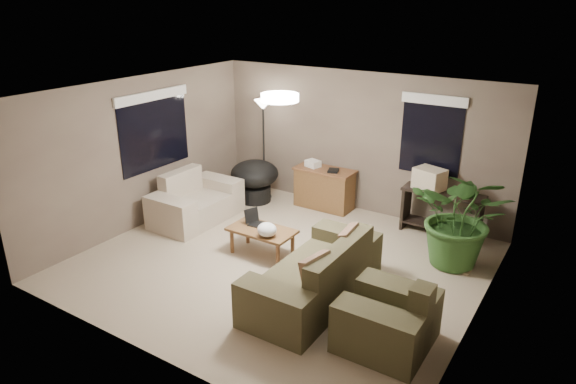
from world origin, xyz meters
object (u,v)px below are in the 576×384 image
Objects in this scene: console_table at (442,210)px; cat_scratching_post at (462,255)px; main_sofa at (317,278)px; desk at (324,188)px; coffee_table at (262,233)px; loveseat at (195,203)px; armchair at (388,321)px; houseplant at (461,228)px; papasan_chair at (255,178)px; floor_lamp at (263,117)px.

console_table is 2.60× the size of cat_scratching_post.
main_sofa reaches higher than cat_scratching_post.
cat_scratching_post is (2.77, -0.95, -0.16)m from desk.
main_sofa is at bearing -105.44° from console_table.
cat_scratching_post is (2.66, 1.18, -0.14)m from coffee_table.
loveseat and armchair have the same top height.
main_sofa reaches higher than coffee_table.
armchair is 4.02m from desk.
console_table is 1.04m from houseplant.
houseplant reaches higher than loveseat.
houseplant is (2.59, 1.27, 0.23)m from coffee_table.
main_sofa is 3.54m from papasan_chair.
main_sofa and armchair have the same top height.
loveseat is 4.42m from houseplant.
coffee_table is at bearing 155.08° from main_sofa.
cat_scratching_post is (0.08, -0.09, -0.37)m from houseplant.
desk is at bearing 8.16° from floor_lamp.
desk is at bearing 161.08° from cat_scratching_post.
loveseat is 2.04m from floor_lamp.
houseplant is at bearing -9.98° from floor_lamp.
desk is at bearing 162.20° from houseplant.
main_sofa is at bearing -40.88° from papasan_chair.
main_sofa is 2.20× the size of coffee_table.
desk is 0.58× the size of floor_lamp.
houseplant is at bearing 55.44° from main_sofa.
coffee_table is at bearing -87.12° from desk.
armchair is 0.52× the size of floor_lamp.
loveseat is 4.17m from console_table.
floor_lamp reaches higher than main_sofa.
houseplant reaches higher than armchair.
loveseat is at bearing -155.85° from console_table.
console_table is (2.16, 0.01, 0.06)m from desk.
coffee_table is at bearing 157.82° from armchair.
desk is (-0.11, 2.13, 0.02)m from coffee_table.
loveseat is 1.23× the size of console_table.
loveseat is at bearing -169.19° from houseplant.
papasan_chair is at bearing 73.60° from loveseat.
houseplant reaches higher than coffee_table.
coffee_table is 2.14m from desk.
houseplant is at bearing -6.33° from papasan_chair.
papasan_chair is (-1.37, 1.71, 0.11)m from coffee_table.
floor_lamp reaches higher than cat_scratching_post.
floor_lamp is 3.82× the size of cat_scratching_post.
papasan_chair is at bearing -172.73° from console_table.
coffee_table is 2.92m from cat_scratching_post.
houseplant is at bearing 10.81° from loveseat.
papasan_chair is at bearing 144.63° from armchair.
houseplant reaches higher than cat_scratching_post.
cat_scratching_post is at bearing 52.55° from main_sofa.
papasan_chair is at bearing 139.12° from main_sofa.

